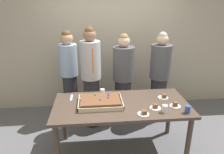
# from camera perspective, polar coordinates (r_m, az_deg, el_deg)

# --- Properties ---
(ground_plane) EXTENTS (12.00, 12.00, 0.00)m
(ground_plane) POSITION_cam_1_polar(r_m,az_deg,el_deg) (3.43, 2.32, -19.10)
(ground_plane) COLOR #5B5B60
(interior_back_panel) EXTENTS (8.00, 0.12, 3.00)m
(interior_back_panel) POSITION_cam_1_polar(r_m,az_deg,el_deg) (4.29, -0.32, 11.27)
(interior_back_panel) COLOR #B2A893
(interior_back_panel) RESTS_ON ground_plane
(party_table) EXTENTS (1.89, 0.91, 0.80)m
(party_table) POSITION_cam_1_polar(r_m,az_deg,el_deg) (3.03, 2.51, -8.75)
(party_table) COLOR #47382D
(party_table) RESTS_ON ground_plane
(sheet_cake) EXTENTS (0.61, 0.45, 0.11)m
(sheet_cake) POSITION_cam_1_polar(r_m,az_deg,el_deg) (2.96, -3.15, -6.61)
(sheet_cake) COLOR beige
(sheet_cake) RESTS_ON party_table
(plated_slice_near_left) EXTENTS (0.15, 0.15, 0.07)m
(plated_slice_near_left) POSITION_cam_1_polar(r_m,az_deg,el_deg) (3.03, 16.68, -7.30)
(plated_slice_near_left) COLOR white
(plated_slice_near_left) RESTS_ON party_table
(plated_slice_near_right) EXTENTS (0.15, 0.15, 0.06)m
(plated_slice_near_right) POSITION_cam_1_polar(r_m,az_deg,el_deg) (3.23, 13.75, -5.21)
(plated_slice_near_right) COLOR white
(plated_slice_near_right) RESTS_ON party_table
(plated_slice_far_left) EXTENTS (0.15, 0.15, 0.07)m
(plated_slice_far_left) POSITION_cam_1_polar(r_m,az_deg,el_deg) (2.91, 11.57, -8.01)
(plated_slice_far_left) COLOR white
(plated_slice_far_left) RESTS_ON party_table
(plated_slice_far_right) EXTENTS (0.15, 0.15, 0.06)m
(plated_slice_far_right) POSITION_cam_1_polar(r_m,az_deg,el_deg) (2.75, 8.56, -9.64)
(plated_slice_far_right) COLOR white
(plated_slice_far_right) RESTS_ON party_table
(drink_cup_nearest) EXTENTS (0.07, 0.07, 0.10)m
(drink_cup_nearest) POSITION_cam_1_polar(r_m,az_deg,el_deg) (2.84, 14.07, -8.31)
(drink_cup_nearest) COLOR white
(drink_cup_nearest) RESTS_ON party_table
(drink_cup_middle) EXTENTS (0.07, 0.07, 0.10)m
(drink_cup_middle) POSITION_cam_1_polar(r_m,az_deg,el_deg) (3.22, -2.59, -4.12)
(drink_cup_middle) COLOR white
(drink_cup_middle) RESTS_ON party_table
(drink_cup_far_end) EXTENTS (0.07, 0.07, 0.10)m
(drink_cup_far_end) POSITION_cam_1_polar(r_m,az_deg,el_deg) (2.91, 19.73, -8.20)
(drink_cup_far_end) COLOR #2D5199
(drink_cup_far_end) RESTS_ON party_table
(cake_server_utensil) EXTENTS (0.03, 0.20, 0.01)m
(cake_server_utensil) POSITION_cam_1_polar(r_m,az_deg,el_deg) (3.21, -10.89, -5.50)
(cake_server_utensil) COLOR silver
(cake_server_utensil) RESTS_ON party_table
(person_serving_front) EXTENTS (0.36, 0.36, 1.66)m
(person_serving_front) POSITION_cam_1_polar(r_m,az_deg,el_deg) (3.93, 12.69, 0.13)
(person_serving_front) COLOR #28282D
(person_serving_front) RESTS_ON ground_plane
(person_green_shirt_behind) EXTENTS (0.38, 0.38, 1.64)m
(person_green_shirt_behind) POSITION_cam_1_polar(r_m,az_deg,el_deg) (3.82, 3.04, -0.26)
(person_green_shirt_behind) COLOR #28282D
(person_green_shirt_behind) RESTS_ON ground_plane
(person_striped_tie_right) EXTENTS (0.34, 0.34, 1.77)m
(person_striped_tie_right) POSITION_cam_1_polar(r_m,az_deg,el_deg) (3.61, -5.65, -0.02)
(person_striped_tie_right) COLOR #28282D
(person_striped_tie_right) RESTS_ON ground_plane
(person_far_right_suit) EXTENTS (0.32, 0.32, 1.68)m
(person_far_right_suit) POSITION_cam_1_polar(r_m,az_deg,el_deg) (3.91, -11.43, 0.64)
(person_far_right_suit) COLOR #28282D
(person_far_right_suit) RESTS_ON ground_plane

